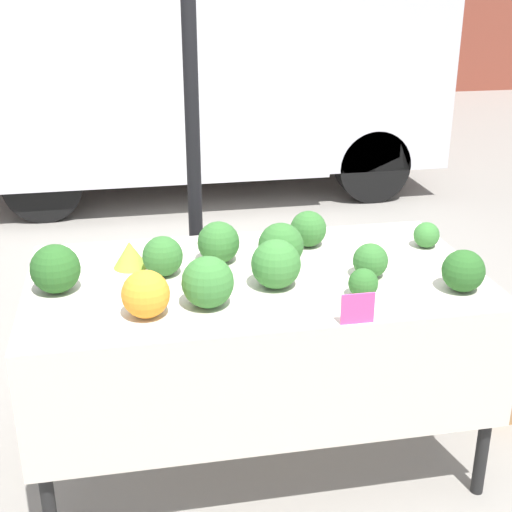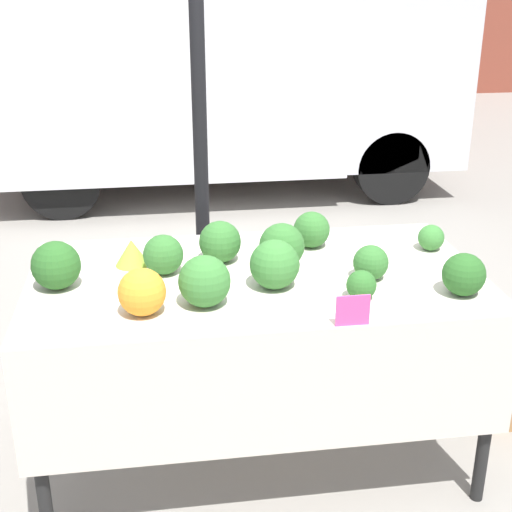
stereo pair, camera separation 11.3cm
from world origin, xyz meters
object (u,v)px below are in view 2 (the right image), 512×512
object	(u,v)px
parked_truck	(201,31)
orange_cauliflower	(142,292)
price_sign	(353,311)
produce_crate	(509,381)

from	to	relation	value
parked_truck	orange_cauliflower	bearing A→B (deg)	-96.90
price_sign	produce_crate	size ratio (longest dim) A/B	0.31
orange_cauliflower	parked_truck	bearing A→B (deg)	83.10
parked_truck	price_sign	size ratio (longest dim) A/B	35.89
orange_cauliflower	price_sign	xyz separation A→B (m)	(0.70, -0.19, -0.03)
orange_cauliflower	price_sign	size ratio (longest dim) A/B	1.43
parked_truck	produce_crate	distance (m)	4.49
produce_crate	price_sign	bearing A→B (deg)	-147.43
parked_truck	orange_cauliflower	world-z (taller)	parked_truck
parked_truck	orange_cauliflower	distance (m)	4.65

